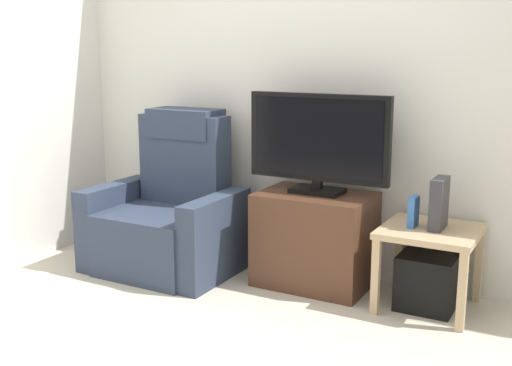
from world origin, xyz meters
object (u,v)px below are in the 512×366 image
at_px(subwoofer_box, 428,281).
at_px(book_upright, 413,212).
at_px(recliner_armchair, 169,215).
at_px(side_table, 430,241).
at_px(tv_stand, 315,239).
at_px(television, 318,141).
at_px(game_console, 439,203).

distance_m(subwoofer_box, book_upright, 0.42).
xyz_separation_m(recliner_armchair, side_table, (1.74, 0.15, 0.03)).
height_order(recliner_armchair, book_upright, recliner_armchair).
distance_m(recliner_armchair, subwoofer_box, 1.76).
height_order(subwoofer_box, book_upright, book_upright).
relative_size(tv_stand, book_upright, 3.94).
bearing_deg(subwoofer_box, side_table, -153.43).
relative_size(television, side_table, 1.71).
bearing_deg(side_table, book_upright, -168.69).
bearing_deg(recliner_armchair, game_console, 2.92).
bearing_deg(game_console, television, 177.28).
bearing_deg(book_upright, side_table, 11.31).
bearing_deg(recliner_armchair, book_upright, 2.31).
xyz_separation_m(subwoofer_box, book_upright, (-0.10, -0.02, 0.41)).
bearing_deg(game_console, side_table, -164.05).
xyz_separation_m(recliner_armchair, book_upright, (1.64, 0.13, 0.20)).
xyz_separation_m(subwoofer_box, game_console, (0.04, 0.01, 0.47)).
bearing_deg(subwoofer_box, television, 176.37).
height_order(side_table, subwoofer_box, side_table).
xyz_separation_m(recliner_armchair, subwoofer_box, (1.74, 0.15, -0.21)).
bearing_deg(tv_stand, game_console, -1.31).
xyz_separation_m(side_table, subwoofer_box, (0.00, 0.00, -0.24)).
relative_size(subwoofer_box, book_upright, 1.81).
height_order(recliner_armchair, subwoofer_box, recliner_armchair).
height_order(book_upright, game_console, game_console).
bearing_deg(side_table, subwoofer_box, 26.57).
bearing_deg(side_table, game_console, 15.95).
height_order(tv_stand, subwoofer_box, tv_stand).
distance_m(recliner_armchair, side_table, 1.75).
relative_size(subwoofer_box, game_console, 1.09).
height_order(television, subwoofer_box, television).
xyz_separation_m(side_table, game_console, (0.04, 0.01, 0.23)).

